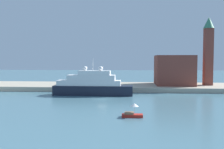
% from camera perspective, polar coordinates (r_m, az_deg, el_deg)
% --- Properties ---
extents(ground, '(400.00, 400.00, 0.00)m').
position_cam_1_polar(ground, '(74.56, -2.22, -5.58)').
color(ground, slate).
extents(quay_dock, '(110.00, 22.74, 1.69)m').
position_cam_1_polar(quay_dock, '(101.45, -0.37, -2.70)').
color(quay_dock, '#ADA38E').
rests_on(quay_dock, ground).
extents(large_yacht, '(25.57, 4.78, 11.91)m').
position_cam_1_polar(large_yacht, '(83.41, -4.45, -2.41)').
color(large_yacht, black).
rests_on(large_yacht, ground).
extents(small_motorboat, '(4.22, 1.72, 2.80)m').
position_cam_1_polar(small_motorboat, '(52.39, 4.54, -8.41)').
color(small_motorboat, '#B22319').
rests_on(small_motorboat, ground).
extents(harbor_building, '(14.09, 15.82, 11.45)m').
position_cam_1_polar(harbor_building, '(103.09, 13.54, 0.96)').
color(harbor_building, brown).
rests_on(harbor_building, quay_dock).
extents(bell_tower, '(4.11, 4.11, 25.99)m').
position_cam_1_polar(bell_tower, '(105.15, 20.57, 5.46)').
color(bell_tower, brown).
rests_on(bell_tower, quay_dock).
extents(parked_car, '(4.36, 1.67, 1.47)m').
position_cam_1_polar(parked_car, '(101.67, -6.75, -1.88)').
color(parked_car, black).
rests_on(parked_car, quay_dock).
extents(person_figure, '(0.36, 0.36, 1.57)m').
position_cam_1_polar(person_figure, '(98.52, -4.22, -1.98)').
color(person_figure, '#334C8C').
rests_on(person_figure, quay_dock).
extents(mooring_bollard, '(0.53, 0.53, 0.83)m').
position_cam_1_polar(mooring_bollard, '(90.91, 3.49, -2.62)').
color(mooring_bollard, black).
rests_on(mooring_bollard, quay_dock).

